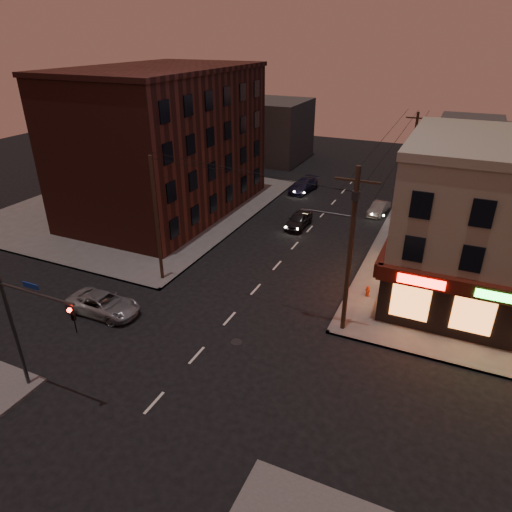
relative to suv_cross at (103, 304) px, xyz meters
The scene contains 15 objects.
ground 7.76m from the suv_cross, ahead, with size 120.00×120.00×0.00m, color black.
sidewalk_nw 20.57m from the suv_cross, 120.29° to the left, with size 24.00×28.00×0.15m, color #514F4C.
brick_apartment 19.95m from the suv_cross, 111.16° to the left, with size 12.00×20.00×13.00m, color #441D16.
bg_building_ne_a 42.74m from the suv_cross, 59.52° to the left, with size 10.00×12.00×7.00m, color #3F3D3A.
bg_building_nw 41.24m from the suv_cross, 97.51° to the left, with size 9.00×10.00×8.00m, color #3F3D3A.
bg_building_ne_b 54.47m from the suv_cross, 68.85° to the left, with size 8.00×8.00×6.00m, color #3F3D3A.
utility_pole_main 15.86m from the suv_cross, 17.64° to the left, with size 4.20×0.44×10.00m.
utility_pole_far 34.20m from the suv_cross, 64.86° to the left, with size 0.26×0.26×9.00m, color #382619.
utility_pole_west 6.64m from the suv_cross, 81.01° to the left, with size 0.24×0.24×9.00m, color #382619.
traffic_signal 7.96m from the suv_cross, 73.24° to the right, with size 4.49×0.32×6.47m.
suv_cross is the anchor object (origin of this frame).
sedan_near 19.91m from the suv_cross, 70.91° to the left, with size 1.64×4.09×1.39m, color black.
sedan_mid 28.09m from the suv_cross, 63.28° to the left, with size 1.29×3.69×1.22m, color #63605C.
sedan_far 29.07m from the suv_cross, 83.12° to the left, with size 1.93×4.74×1.38m, color #1A1A35.
fire_hydrant 17.42m from the suv_cross, 30.54° to the left, with size 0.35×0.35×0.77m.
Camera 1 is at (11.49, -17.22, 16.31)m, focal length 32.00 mm.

